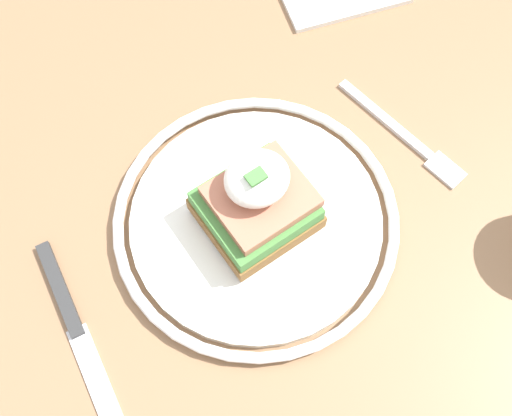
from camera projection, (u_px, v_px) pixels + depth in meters
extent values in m
plane|color=#B2ADA3|center=(235.00, 355.00, 1.28)|extent=(6.00, 6.00, 0.00)
cube|color=#846042|center=(213.00, 203.00, 0.62)|extent=(1.04, 0.71, 0.03)
cylinder|color=#846042|center=(346.00, 36.00, 1.16)|extent=(0.06, 0.06, 0.71)
cylinder|color=silver|center=(256.00, 221.00, 0.59)|extent=(0.23, 0.23, 0.01)
torus|color=white|center=(256.00, 219.00, 0.58)|extent=(0.26, 0.26, 0.01)
cube|color=brown|center=(256.00, 213.00, 0.57)|extent=(0.09, 0.09, 0.02)
cube|color=#427A38|center=(256.00, 206.00, 0.56)|extent=(0.09, 0.08, 0.02)
cube|color=#AD664C|center=(261.00, 197.00, 0.54)|extent=(0.08, 0.07, 0.01)
ellipsoid|color=white|center=(257.00, 178.00, 0.53)|extent=(0.06, 0.05, 0.03)
cube|color=#47843D|center=(256.00, 176.00, 0.51)|extent=(0.02, 0.01, 0.00)
cube|color=silver|center=(385.00, 119.00, 0.64)|extent=(0.03, 0.12, 0.00)
cube|color=silver|center=(445.00, 170.00, 0.61)|extent=(0.03, 0.04, 0.00)
cube|color=#2D2D2D|center=(61.00, 290.00, 0.56)|extent=(0.02, 0.09, 0.01)
cube|color=silver|center=(97.00, 381.00, 0.53)|extent=(0.03, 0.10, 0.00)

